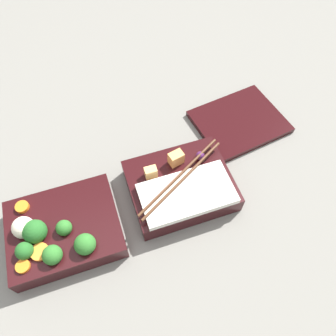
{
  "coord_description": "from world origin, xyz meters",
  "views": [
    {
      "loc": [
        -0.01,
        -0.27,
        0.56
      ],
      "look_at": [
        0.1,
        0.04,
        0.04
      ],
      "focal_mm": 35.0,
      "sensor_mm": 36.0,
      "label": 1
    }
  ],
  "objects": [
    {
      "name": "bento_tray_vegetable",
      "position": [
        -0.11,
        -0.01,
        0.02
      ],
      "size": [
        0.19,
        0.15,
        0.07
      ],
      "color": "black",
      "rests_on": "ground_plane"
    },
    {
      "name": "bento_lid",
      "position": [
        0.29,
        0.12,
        0.01
      ],
      "size": [
        0.2,
        0.18,
        0.01
      ],
      "primitive_type": "cube",
      "rotation": [
        0.0,
        0.0,
        0.15
      ],
      "color": "black",
      "rests_on": "ground_plane"
    },
    {
      "name": "bento_tray_rice",
      "position": [
        0.11,
        0.0,
        0.02
      ],
      "size": [
        0.19,
        0.15,
        0.07
      ],
      "color": "black",
      "rests_on": "ground_plane"
    },
    {
      "name": "ground_plane",
      "position": [
        0.0,
        0.0,
        0.0
      ],
      "size": [
        3.0,
        3.0,
        0.0
      ],
      "primitive_type": "plane",
      "color": "slate"
    }
  ]
}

